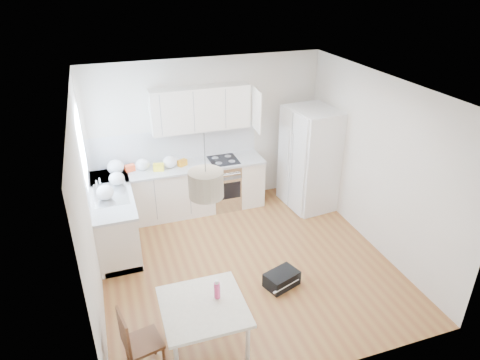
{
  "coord_description": "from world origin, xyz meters",
  "views": [
    {
      "loc": [
        -1.78,
        -4.93,
        4.07
      ],
      "look_at": [
        0.04,
        0.4,
        1.22
      ],
      "focal_mm": 32.0,
      "sensor_mm": 36.0,
      "label": 1
    }
  ],
  "objects_px": {
    "dining_table": "(204,310)",
    "gym_bag": "(282,279)",
    "refrigerator": "(311,159)",
    "dining_chair": "(143,341)"
  },
  "relations": [
    {
      "from": "refrigerator",
      "to": "dining_table",
      "type": "bearing_deg",
      "value": -140.4
    },
    {
      "from": "dining_table",
      "to": "gym_bag",
      "type": "distance_m",
      "value": 1.63
    },
    {
      "from": "refrigerator",
      "to": "dining_chair",
      "type": "height_order",
      "value": "refrigerator"
    },
    {
      "from": "dining_table",
      "to": "dining_chair",
      "type": "height_order",
      "value": "dining_chair"
    },
    {
      "from": "dining_chair",
      "to": "gym_bag",
      "type": "distance_m",
      "value": 2.18
    },
    {
      "from": "gym_bag",
      "to": "dining_table",
      "type": "bearing_deg",
      "value": -168.23
    },
    {
      "from": "dining_table",
      "to": "gym_bag",
      "type": "bearing_deg",
      "value": 31.73
    },
    {
      "from": "dining_table",
      "to": "gym_bag",
      "type": "xyz_separation_m",
      "value": [
        1.32,
        0.79,
        -0.54
      ]
    },
    {
      "from": "refrigerator",
      "to": "dining_table",
      "type": "xyz_separation_m",
      "value": [
        -2.73,
        -2.77,
        -0.28
      ]
    },
    {
      "from": "refrigerator",
      "to": "gym_bag",
      "type": "xyz_separation_m",
      "value": [
        -1.41,
        -1.98,
        -0.82
      ]
    }
  ]
}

